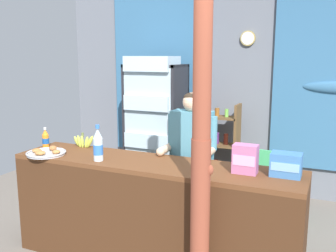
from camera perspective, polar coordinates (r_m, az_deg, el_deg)
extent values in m
plane|color=slate|center=(4.30, 3.34, -15.82)|extent=(7.04, 7.04, 0.00)
cube|color=slate|center=(5.48, 9.74, 5.29)|extent=(5.24, 0.12, 2.84)
cube|color=teal|center=(5.75, -1.16, 7.85)|extent=(1.52, 0.04, 2.40)
ellipsoid|color=teal|center=(5.74, -1.25, 6.65)|extent=(0.84, 0.10, 0.16)
cylinder|color=tan|center=(5.34, 11.94, 12.79)|extent=(0.20, 0.03, 0.20)
cylinder|color=white|center=(5.33, 11.90, 12.80)|extent=(0.17, 0.01, 0.17)
cube|color=beige|center=(5.23, 21.24, 6.55)|extent=(0.24, 0.02, 0.18)
cube|color=brown|center=(3.40, -2.44, -5.76)|extent=(2.65, 0.58, 0.04)
cube|color=#432715|center=(3.35, -4.50, -15.00)|extent=(2.65, 0.04, 0.94)
cube|color=#432715|center=(4.25, -18.34, -9.81)|extent=(0.08, 0.52, 0.94)
cube|color=#432715|center=(3.26, 19.24, -16.32)|extent=(0.08, 0.52, 0.94)
cylinder|color=brown|center=(2.92, 4.82, -14.75)|extent=(0.14, 0.14, 1.33)
cylinder|color=brown|center=(2.64, 5.27, 12.20)|extent=(0.13, 0.13, 1.33)
ellipsoid|color=brown|center=(2.74, 6.25, -6.57)|extent=(0.06, 0.05, 0.08)
cube|color=#232328|center=(5.58, -0.63, 0.11)|extent=(0.77, 0.04, 1.79)
cube|color=#232328|center=(5.52, -5.22, -0.06)|extent=(0.04, 0.56, 1.79)
cube|color=#232328|center=(5.20, 1.83, -0.66)|extent=(0.04, 0.56, 1.79)
cube|color=#232328|center=(5.25, -1.85, 9.06)|extent=(0.77, 0.56, 0.04)
cube|color=#232328|center=(5.58, -1.74, -9.02)|extent=(0.77, 0.56, 0.08)
cube|color=silver|center=(5.10, -3.11, -0.33)|extent=(0.71, 0.02, 1.63)
cylinder|color=#B7B7BC|center=(4.95, 0.09, -1.25)|extent=(0.02, 0.02, 0.40)
cube|color=silver|center=(5.40, -1.78, -2.77)|extent=(0.69, 0.48, 0.02)
cube|color=silver|center=(5.28, -2.31, -1.86)|extent=(0.65, 0.44, 0.20)
cube|color=silver|center=(5.30, -1.81, 2.64)|extent=(0.69, 0.48, 0.02)
cube|color=silver|center=(5.19, -2.35, 3.68)|extent=(0.65, 0.44, 0.20)
cube|color=silver|center=(5.26, -1.85, 8.19)|extent=(0.69, 0.48, 0.02)
cube|color=silver|center=(5.15, -2.40, 9.36)|extent=(0.65, 0.44, 0.20)
cube|color=brown|center=(5.34, 5.69, -3.28)|extent=(0.04, 0.28, 1.27)
cube|color=brown|center=(5.22, 10.29, -3.71)|extent=(0.04, 0.28, 1.27)
cube|color=brown|center=(5.19, 8.09, 1.28)|extent=(0.44, 0.28, 0.02)
cylinder|color=brown|center=(5.19, 7.41, 2.09)|extent=(0.06, 0.06, 0.11)
cylinder|color=#75C64C|center=(5.16, 8.81, 1.95)|extent=(0.05, 0.05, 0.11)
cube|color=brown|center=(5.26, 7.98, -2.82)|extent=(0.44, 0.28, 0.02)
cylinder|color=#56286B|center=(5.26, 7.31, -1.80)|extent=(0.07, 0.07, 0.16)
cylinder|color=black|center=(5.22, 8.70, -1.96)|extent=(0.06, 0.06, 0.15)
cube|color=brown|center=(5.36, 7.88, -6.80)|extent=(0.44, 0.28, 0.02)
cylinder|color=black|center=(5.35, 7.22, -5.83)|extent=(0.06, 0.06, 0.15)
cylinder|color=#75C64C|center=(5.32, 8.58, -6.18)|extent=(0.05, 0.05, 0.11)
cube|color=#4CC675|center=(4.70, 15.04, -8.01)|extent=(0.50, 0.50, 0.04)
cube|color=#4CC675|center=(4.46, 14.40, -6.06)|extent=(0.42, 0.10, 0.40)
cylinder|color=#4CC675|center=(4.90, 17.74, -10.11)|extent=(0.04, 0.04, 0.44)
cylinder|color=#4CC675|center=(5.00, 13.48, -9.47)|extent=(0.04, 0.04, 0.44)
cylinder|color=#4CC675|center=(4.56, 16.49, -11.64)|extent=(0.04, 0.04, 0.44)
cylinder|color=#4CC675|center=(4.66, 11.93, -10.90)|extent=(0.04, 0.04, 0.44)
cube|color=#4CC675|center=(4.62, 17.49, -6.93)|extent=(0.10, 0.40, 0.03)
cube|color=#4CC675|center=(4.73, 12.79, -6.29)|extent=(0.10, 0.40, 0.03)
cylinder|color=#28282D|center=(3.96, 2.34, -11.52)|extent=(0.11, 0.11, 0.84)
cylinder|color=#28282D|center=(3.90, 4.69, -11.87)|extent=(0.11, 0.11, 0.84)
cube|color=teal|center=(3.72, 3.63, -1.82)|extent=(0.40, 0.20, 0.54)
sphere|color=#DBB28E|center=(3.66, 3.69, 3.60)|extent=(0.19, 0.19, 0.19)
ellipsoid|color=#2D2319|center=(3.67, 3.75, 4.28)|extent=(0.18, 0.18, 0.10)
cylinder|color=teal|center=(3.79, 0.60, -0.57)|extent=(0.08, 0.08, 0.33)
cylinder|color=#DBB28E|center=(3.69, -0.32, -3.46)|extent=(0.07, 0.26, 0.07)
sphere|color=#DBB28E|center=(3.57, -1.18, -3.92)|extent=(0.08, 0.08, 0.08)
cylinder|color=teal|center=(3.64, 6.79, -1.09)|extent=(0.08, 0.08, 0.33)
cylinder|color=#DBB28E|center=(3.54, 6.01, -4.12)|extent=(0.07, 0.26, 0.07)
sphere|color=#DBB28E|center=(3.42, 5.34, -4.64)|extent=(0.08, 0.08, 0.08)
cylinder|color=silver|center=(3.47, -10.46, -3.50)|extent=(0.09, 0.09, 0.20)
cone|color=silver|center=(3.44, -10.55, -1.11)|extent=(0.09, 0.09, 0.09)
cylinder|color=blue|center=(3.42, -10.58, -0.09)|extent=(0.04, 0.04, 0.03)
cylinder|color=blue|center=(3.47, -10.46, -3.50)|extent=(0.09, 0.09, 0.09)
cylinder|color=orange|center=(4.12, -17.93, -2.14)|extent=(0.07, 0.07, 0.13)
cone|color=orange|center=(4.11, -18.00, -0.89)|extent=(0.07, 0.07, 0.06)
cylinder|color=white|center=(4.10, -18.04, -0.35)|extent=(0.03, 0.03, 0.02)
cylinder|color=#194C99|center=(4.12, -17.93, -2.14)|extent=(0.07, 0.07, 0.06)
cube|color=#B76699|center=(3.11, 11.55, -4.88)|extent=(0.20, 0.12, 0.24)
cube|color=#F7A5D8|center=(3.05, 11.30, -5.17)|extent=(0.18, 0.00, 0.08)
cube|color=#3D75B7|center=(3.12, 17.35, -5.58)|extent=(0.24, 0.16, 0.19)
cube|color=#7CB5F7|center=(3.04, 17.17, -5.98)|extent=(0.21, 0.00, 0.07)
cylinder|color=#BCBCC1|center=(3.81, -17.86, -4.01)|extent=(0.36, 0.36, 0.02)
torus|color=#BCBCC1|center=(3.81, -17.87, -3.81)|extent=(0.37, 0.37, 0.02)
ellipsoid|color=#B2753D|center=(3.75, -16.47, -3.74)|extent=(0.08, 0.07, 0.04)
ellipsoid|color=#A36638|center=(3.88, -16.94, -3.19)|extent=(0.07, 0.07, 0.05)
ellipsoid|color=#B2753D|center=(3.86, -19.13, -3.49)|extent=(0.09, 0.09, 0.04)
ellipsoid|color=#B2753D|center=(3.75, -18.69, -3.85)|extent=(0.11, 0.09, 0.04)
ellipsoid|color=#B7C647|center=(4.07, -13.58, -2.25)|extent=(0.09, 0.03, 0.12)
ellipsoid|color=#B7C647|center=(4.03, -13.23, -2.27)|extent=(0.07, 0.03, 0.14)
ellipsoid|color=#B7C647|center=(3.99, -12.79, -2.34)|extent=(0.04, 0.04, 0.14)
ellipsoid|color=#B7C647|center=(3.98, -12.16, -2.42)|extent=(0.06, 0.04, 0.13)
ellipsoid|color=#B7C647|center=(3.95, -11.67, -2.34)|extent=(0.11, 0.04, 0.15)
cylinder|color=olive|center=(3.99, -12.73, -1.33)|extent=(0.02, 0.02, 0.05)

